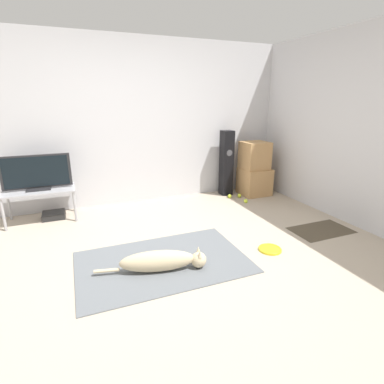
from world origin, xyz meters
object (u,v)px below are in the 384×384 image
frisbee (270,249)px  tennis_ball_by_boxes (230,196)px  cardboard_box_upper (255,155)px  floor_speaker (226,163)px  tv (36,173)px  tennis_ball_near_speaker (246,201)px  dog (162,261)px  tennis_ball_loose_on_carpet (239,196)px  game_console (54,215)px  tv_stand (40,193)px  cardboard_box_lower (254,181)px

frisbee → tennis_ball_by_boxes: 1.89m
cardboard_box_upper → floor_speaker: floor_speaker is taller
tv → tennis_ball_near_speaker: tv is taller
dog → tennis_ball_by_boxes: (1.74, 1.78, -0.08)m
tennis_ball_loose_on_carpet → game_console: (-2.96, 0.19, 0.01)m
cardboard_box_upper → game_console: size_ratio=1.57×
frisbee → game_console: 3.04m
dog → frisbee: (1.25, -0.04, -0.10)m
dog → tv_stand: tv_stand is taller
tv_stand → tennis_ball_loose_on_carpet: bearing=-2.7°
dog → cardboard_box_upper: (2.24, 1.84, 0.59)m
floor_speaker → tv_stand: bearing=-177.7°
frisbee → floor_speaker: size_ratio=0.23×
tennis_ball_near_speaker → tv: bearing=171.8°
cardboard_box_lower → floor_speaker: 0.61m
cardboard_box_upper → tennis_ball_near_speaker: (-0.37, -0.38, -0.67)m
tv → tennis_ball_by_boxes: tv is taller
tv → tennis_ball_loose_on_carpet: 3.17m
frisbee → cardboard_box_lower: 2.13m
dog → tv: size_ratio=1.24×
dog → cardboard_box_upper: 2.96m
cardboard_box_lower → tennis_ball_near_speaker: (-0.39, -0.36, -0.20)m
tv → cardboard_box_lower: bearing=-1.2°
cardboard_box_lower → game_console: (-3.31, 0.11, -0.19)m
floor_speaker → tennis_ball_loose_on_carpet: floor_speaker is taller
cardboard_box_upper → tennis_ball_by_boxes: size_ratio=7.10×
floor_speaker → tennis_ball_near_speaker: floor_speaker is taller
dog → tennis_ball_near_speaker: 2.37m
tv_stand → tv: tv is taller
dog → cardboard_box_lower: size_ratio=2.22×
cardboard_box_lower → game_console: bearing=178.1°
frisbee → tennis_ball_near_speaker: 1.62m
cardboard_box_lower → game_console: 3.31m
tennis_ball_near_speaker → game_console: size_ratio=0.22×
cardboard_box_lower → tv: (-3.44, 0.07, 0.45)m
floor_speaker → tennis_ball_near_speaker: 0.77m
dog → game_console: bearing=118.6°
tv_stand → game_console: tv_stand is taller
cardboard_box_lower → tv_stand: 3.44m
dog → cardboard_box_upper: cardboard_box_upper is taller
tennis_ball_by_boxes → tennis_ball_near_speaker: size_ratio=1.00×
tv_stand → floor_speaker: bearing=2.3°
dog → frisbee: size_ratio=4.16×
cardboard_box_lower → tv_stand: bearing=178.8°
tennis_ball_loose_on_carpet → tennis_ball_near_speaker: bearing=-99.3°
tennis_ball_by_boxes → game_console: size_ratio=0.22×
dog → tv_stand: (-1.19, 1.90, 0.28)m
tennis_ball_by_boxes → frisbee: bearing=-104.9°
floor_speaker → game_console: size_ratio=3.78×
tennis_ball_by_boxes → game_console: (-2.79, 0.15, 0.01)m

